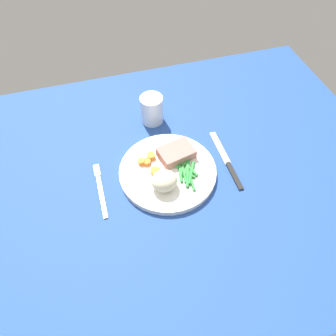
# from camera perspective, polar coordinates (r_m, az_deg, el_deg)

# --- Properties ---
(dining_table) EXTENTS (1.20, 0.90, 0.02)m
(dining_table) POSITION_cam_1_polar(r_m,az_deg,el_deg) (0.82, 0.33, -1.31)
(dining_table) COLOR #234793
(dining_table) RESTS_ON ground
(dinner_plate) EXTENTS (0.25, 0.25, 0.02)m
(dinner_plate) POSITION_cam_1_polar(r_m,az_deg,el_deg) (0.81, 0.00, -0.77)
(dinner_plate) COLOR white
(dinner_plate) RESTS_ON dining_table
(meat_portion) EXTENTS (0.10, 0.08, 0.03)m
(meat_portion) POSITION_cam_1_polar(r_m,az_deg,el_deg) (0.82, 1.51, 2.78)
(meat_portion) COLOR #B2756B
(meat_portion) RESTS_ON dinner_plate
(mashed_potatoes) EXTENTS (0.06, 0.06, 0.05)m
(mashed_potatoes) POSITION_cam_1_polar(r_m,az_deg,el_deg) (0.75, -0.70, -2.38)
(mashed_potatoes) COLOR beige
(mashed_potatoes) RESTS_ON dinner_plate
(carrot_slices) EXTENTS (0.05, 0.07, 0.01)m
(carrot_slices) POSITION_cam_1_polar(r_m,az_deg,el_deg) (0.81, -3.43, 0.90)
(carrot_slices) COLOR orange
(carrot_slices) RESTS_ON dinner_plate
(green_beans) EXTENTS (0.06, 0.11, 0.01)m
(green_beans) POSITION_cam_1_polar(r_m,az_deg,el_deg) (0.80, 3.46, -0.56)
(green_beans) COLOR #2D8C38
(green_beans) RESTS_ON dinner_plate
(fork) EXTENTS (0.01, 0.17, 0.00)m
(fork) POSITION_cam_1_polar(r_m,az_deg,el_deg) (0.80, -12.26, -4.00)
(fork) COLOR silver
(fork) RESTS_ON dining_table
(knife) EXTENTS (0.02, 0.21, 0.01)m
(knife) POSITION_cam_1_polar(r_m,az_deg,el_deg) (0.85, 10.69, 1.32)
(knife) COLOR black
(knife) RESTS_ON dining_table
(water_glass) EXTENTS (0.07, 0.07, 0.08)m
(water_glass) POSITION_cam_1_polar(r_m,az_deg,el_deg) (0.92, -2.97, 10.39)
(water_glass) COLOR silver
(water_glass) RESTS_ON dining_table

